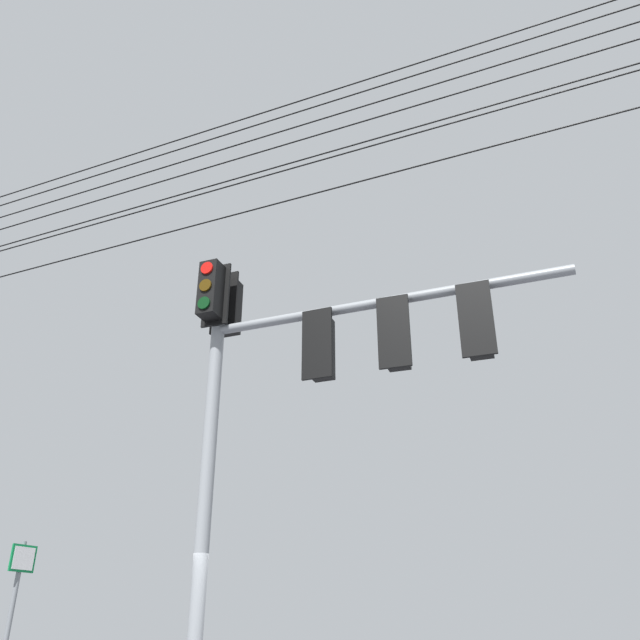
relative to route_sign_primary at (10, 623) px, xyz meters
name	(u,v)px	position (x,y,z in m)	size (l,w,h in m)	color
signal_mast_assembly	(294,368)	(-3.03, 2.66, 3.23)	(4.14, 4.09, 6.80)	gray
route_sign_primary	(10,623)	(0.00, 0.00, 0.00)	(0.34, 0.24, 2.76)	slate
overhead_wire_span	(301,142)	(-3.06, 2.74, 7.26)	(20.44, 21.60, 2.30)	black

